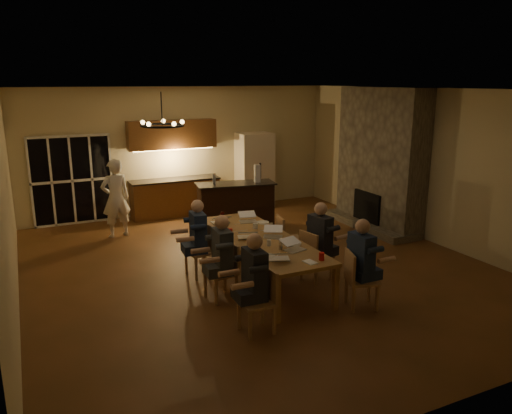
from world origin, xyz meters
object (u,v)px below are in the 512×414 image
object	(u,v)px
chair_right_mid	(317,255)
person_left_near	(255,282)
chair_right_near	(362,280)
person_left_mid	(223,258)
can_cola	(222,215)
chandelier	(162,126)
plate_far	(263,222)
mug_front	(269,243)
standing_person	(116,198)
bar_island	(236,206)
laptop_c	(247,231)
bar_blender	(257,174)
can_right	(271,226)
bar_bottle	(214,179)
mug_mid	(255,226)
dining_table	(260,258)
chair_left_near	(256,302)
plate_near	(293,244)
chair_right_far	(290,239)
chair_left_mid	(220,272)
chair_left_far	(200,251)
laptop_d	(273,231)
laptop_f	(248,216)
redcup_near	(322,256)
laptop_e	(220,217)
can_silver	(281,246)
laptop_a	(279,252)
refrigerator	(255,170)
redcup_mid	(230,232)
person_right_near	(361,263)
person_right_mid	(320,242)
person_left_far	(198,238)

from	to	relation	value
chair_right_mid	person_left_near	bearing A→B (deg)	111.72
chair_right_near	chair_right_mid	size ratio (longest dim) A/B	1.00
person_left_mid	can_cola	bearing A→B (deg)	161.25
chandelier	plate_far	bearing A→B (deg)	31.30
person_left_mid	mug_front	size ratio (longest dim) A/B	13.80
standing_person	chandelier	bearing A→B (deg)	82.53
bar_island	laptop_c	distance (m)	3.04
laptop_c	bar_blender	bearing A→B (deg)	-100.05
person_left_mid	can_right	xyz separation A→B (m)	(1.28, 0.87, 0.12)
mug_front	can_cola	distance (m)	1.90
can_right	bar_bottle	xyz separation A→B (m)	(-0.06, 2.70, 0.39)
mug_mid	dining_table	bearing A→B (deg)	-106.93
can_cola	chair_left_near	bearing A→B (deg)	-103.50
chandelier	person_left_mid	bearing A→B (deg)	0.90
can_right	plate_far	distance (m)	0.45
person_left_near	mug_mid	size ratio (longest dim) A/B	13.80
plate_near	chair_right_far	bearing A→B (deg)	62.43
plate_far	bar_blender	distance (m)	2.27
chair_left_mid	chair_left_far	distance (m)	1.08
laptop_d	laptop_f	xyz separation A→B (m)	(0.02, 1.05, 0.00)
mug_front	redcup_near	world-z (taller)	redcup_near
chair_right_far	plate_near	bearing A→B (deg)	163.19
chandelier	laptop_e	distance (m)	2.92
bar_bottle	can_silver	bearing A→B (deg)	-94.61
chair_left_far	laptop_a	distance (m)	1.86
bar_island	person_left_mid	world-z (taller)	person_left_mid
chair_left_near	mug_front	distance (m)	1.51
chair_left_near	redcup_near	world-z (taller)	chair_left_near
chair_left_mid	laptop_c	xyz separation A→B (m)	(0.71, 0.56, 0.42)
refrigerator	chair_right_mid	bearing A→B (deg)	-103.67
person_left_mid	plate_near	xyz separation A→B (m)	(1.22, -0.04, 0.07)
laptop_c	chair_left_near	bearing A→B (deg)	87.97
chair_right_mid	mug_front	bearing A→B (deg)	77.98
chair_left_mid	chair_right_near	distance (m)	2.17
redcup_mid	plate_far	bearing A→B (deg)	28.36
chair_left_near	redcup_near	size ratio (longest dim) A/B	7.42
chair_left_near	plate_near	bearing A→B (deg)	132.18
chair_right_mid	redcup_near	size ratio (longest dim) A/B	7.42
can_right	chair_right_near	bearing A→B (deg)	-75.69
can_right	bar_bottle	bearing A→B (deg)	91.21
chair_left_far	bar_blender	world-z (taller)	bar_blender
chair_left_far	person_left_near	distance (m)	2.20
plate_near	redcup_near	bearing A→B (deg)	-88.12
chair_right_mid	person_right_near	size ratio (longest dim) A/B	0.64
mug_front	bar_blender	xyz separation A→B (m)	(1.36, 3.28, 0.48)
chair_right_near	bar_blender	bearing A→B (deg)	13.62
person_right_mid	person_left_far	distance (m)	2.09
chair_left_near	chair_left_mid	bearing A→B (deg)	-178.78
chair_right_far	person_left_far	distance (m)	1.82
laptop_c	chair_right_far	bearing A→B (deg)	-138.89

